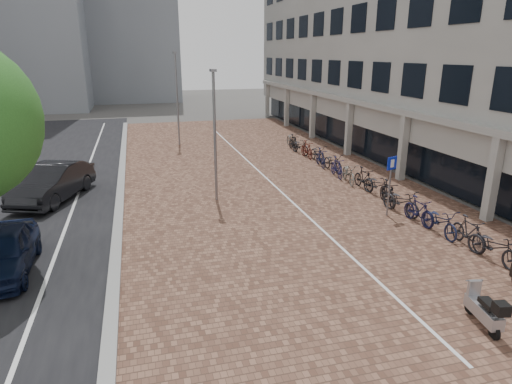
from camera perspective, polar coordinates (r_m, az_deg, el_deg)
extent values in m
plane|color=#474442|center=(11.83, 7.91, -14.65)|extent=(140.00, 140.00, 0.00)
cube|color=brown|center=(22.89, 0.89, 1.71)|extent=(14.50, 42.00, 0.04)
cube|color=black|center=(22.59, -27.02, -0.50)|extent=(8.00, 50.00, 0.03)
cube|color=gray|center=(22.06, -17.13, 0.46)|extent=(0.35, 42.00, 0.14)
cube|color=white|center=(22.24, -22.00, -0.06)|extent=(0.12, 44.00, 0.00)
cube|color=white|center=(22.93, 1.37, 1.81)|extent=(0.10, 30.00, 0.00)
cube|color=#A3A39D|center=(30.50, 20.35, 20.78)|extent=(8.00, 40.00, 13.00)
cube|color=black|center=(29.01, 13.36, 8.06)|extent=(0.15, 38.00, 3.20)
cube|color=#A3A39D|center=(28.69, 13.25, 11.50)|extent=(1.60, 38.00, 0.30)
cube|color=#A3A39D|center=(18.99, 28.35, 1.50)|extent=(0.35, 0.35, 3.40)
cube|color=#A3A39D|center=(23.54, 18.51, 5.48)|extent=(0.35, 0.35, 3.40)
cube|color=#A3A39D|center=(28.64, 11.94, 8.04)|extent=(0.35, 0.35, 3.40)
cube|color=#A3A39D|center=(34.03, 7.35, 9.74)|extent=(0.35, 0.35, 3.40)
cube|color=#A3A39D|center=(39.59, 4.00, 10.93)|extent=(0.35, 0.35, 3.40)
cube|color=#A3A39D|center=(45.27, 1.47, 11.81)|extent=(0.35, 0.35, 3.40)
imported|color=black|center=(15.06, -29.99, -6.70)|extent=(1.74, 4.08, 1.38)
imported|color=black|center=(21.40, -24.85, 1.12)|extent=(3.29, 5.17, 1.61)
cylinder|color=slate|center=(18.16, 16.87, 0.33)|extent=(0.07, 0.07, 2.25)
cube|color=#0D21B4|center=(17.86, 17.22, 3.58)|extent=(0.50, 0.21, 0.51)
cylinder|color=slate|center=(18.95, -5.34, 6.95)|extent=(0.12, 0.12, 5.60)
cylinder|color=slate|center=(31.42, -10.17, 11.62)|extent=(0.12, 0.12, 6.28)
imported|color=black|center=(15.67, 28.49, -6.23)|extent=(0.91, 2.04, 1.04)
imported|color=black|center=(16.45, 25.88, -4.73)|extent=(0.59, 1.77, 1.05)
imported|color=#141A37|center=(17.11, 22.75, -3.51)|extent=(0.77, 2.00, 1.04)
imported|color=black|center=(17.90, 20.30, -2.28)|extent=(0.55, 1.76, 1.05)
imported|color=black|center=(18.79, 18.28, -1.17)|extent=(1.08, 2.07, 1.04)
imported|color=black|center=(19.75, 16.74, -0.10)|extent=(0.77, 1.80, 1.05)
imported|color=black|center=(20.78, 15.50, 0.85)|extent=(0.97, 2.05, 1.04)
imported|color=black|center=(21.69, 13.82, 1.71)|extent=(0.57, 1.77, 1.05)
imported|color=#64625B|center=(22.57, 11.93, 2.43)|extent=(1.05, 2.07, 1.04)
imported|color=#17163D|center=(23.51, 10.42, 3.15)|extent=(0.67, 1.79, 1.05)
imported|color=black|center=(24.65, 9.96, 3.83)|extent=(0.82, 2.01, 1.04)
imported|color=black|center=(25.57, 8.39, 4.42)|extent=(0.70, 1.79, 1.05)
imported|color=black|center=(26.72, 8.01, 4.99)|extent=(0.71, 1.98, 1.04)
imported|color=#4A1A13|center=(27.66, 6.60, 5.49)|extent=(0.53, 1.76, 1.05)
imported|color=black|center=(28.71, 5.78, 5.95)|extent=(1.02, 2.06, 1.04)
imported|color=black|center=(29.74, 4.88, 6.40)|extent=(0.53, 1.76, 1.05)
imported|color=#5A5652|center=(30.91, 4.69, 6.81)|extent=(0.69, 1.97, 1.04)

